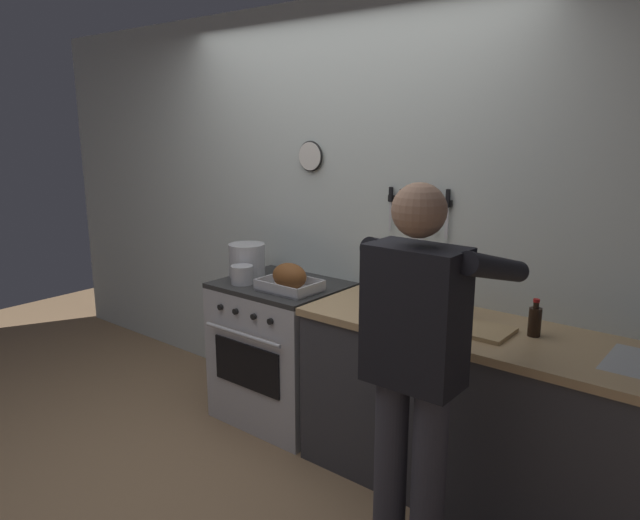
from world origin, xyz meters
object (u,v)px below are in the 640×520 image
(stove, at_px, (282,351))
(roasting_pan, at_px, (289,279))
(bottle_olive_oil, at_px, (433,283))
(bottle_soy_sauce, at_px, (535,321))
(person_cook, at_px, (416,360))
(stock_pot, at_px, (247,260))
(saucepan, at_px, (242,275))
(cutting_board, at_px, (473,328))
(bottle_wine_red, at_px, (456,292))

(stove, distance_m, roasting_pan, 0.55)
(bottle_olive_oil, distance_m, bottle_soy_sauce, 0.62)
(person_cook, distance_m, stock_pot, 1.75)
(saucepan, bearing_deg, bottle_soy_sauce, 7.22)
(bottle_olive_oil, xyz_separation_m, bottle_soy_sauce, (0.61, -0.13, -0.05))
(stock_pot, xyz_separation_m, bottle_soy_sauce, (1.85, 0.06, -0.03))
(bottle_olive_oil, bearing_deg, roasting_pan, -160.17)
(cutting_board, distance_m, bottle_soy_sauce, 0.28)
(roasting_pan, bearing_deg, stock_pot, 168.87)
(stove, distance_m, saucepan, 0.56)
(stove, xyz_separation_m, roasting_pan, (0.15, -0.09, 0.52))
(stove, height_order, bottle_wine_red, bottle_wine_red)
(roasting_pan, xyz_separation_m, cutting_board, (1.14, 0.04, -0.06))
(bottle_olive_oil, bearing_deg, stove, -168.35)
(bottle_soy_sauce, bearing_deg, cutting_board, -156.35)
(stock_pot, height_order, saucepan, stock_pot)
(saucepan, height_order, cutting_board, saucepan)
(saucepan, bearing_deg, bottle_wine_red, 9.50)
(roasting_pan, bearing_deg, cutting_board, 2.01)
(roasting_pan, distance_m, bottle_olive_oil, 0.84)
(cutting_board, bearing_deg, saucepan, -175.82)
(stove, bearing_deg, bottle_olive_oil, 11.65)
(person_cook, height_order, roasting_pan, person_cook)
(cutting_board, relative_size, bottle_wine_red, 1.08)
(bottle_soy_sauce, bearing_deg, bottle_olive_oil, 167.49)
(stove, bearing_deg, saucepan, -138.49)
(person_cook, height_order, bottle_soy_sauce, person_cook)
(stock_pot, bearing_deg, bottle_olive_oil, 9.06)
(stock_pot, height_order, bottle_olive_oil, bottle_olive_oil)
(person_cook, relative_size, cutting_board, 4.61)
(person_cook, relative_size, roasting_pan, 4.72)
(person_cook, relative_size, stock_pot, 7.09)
(person_cook, bearing_deg, bottle_wine_red, 15.34)
(person_cook, bearing_deg, bottle_soy_sauce, -16.60)
(person_cook, relative_size, saucepan, 11.95)
(saucepan, relative_size, cutting_board, 0.39)
(bottle_wine_red, height_order, bottle_soy_sauce, bottle_wine_red)
(stock_pot, distance_m, bottle_wine_red, 1.44)
(roasting_pan, height_order, bottle_olive_oil, bottle_olive_oil)
(person_cook, distance_m, bottle_wine_red, 0.74)
(roasting_pan, xyz_separation_m, bottle_wine_red, (0.99, 0.15, 0.07))
(cutting_board, height_order, bottle_soy_sauce, bottle_soy_sauce)
(bottle_soy_sauce, bearing_deg, saucepan, -172.78)
(bottle_wine_red, bearing_deg, stock_pot, -177.38)
(cutting_board, xyz_separation_m, bottle_wine_red, (-0.15, 0.11, 0.13))
(stock_pot, relative_size, bottle_olive_oil, 0.81)
(stove, xyz_separation_m, person_cook, (1.33, -0.65, 0.50))
(cutting_board, bearing_deg, person_cook, -87.03)
(stock_pot, relative_size, bottle_wine_red, 0.71)
(cutting_board, bearing_deg, roasting_pan, -177.99)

